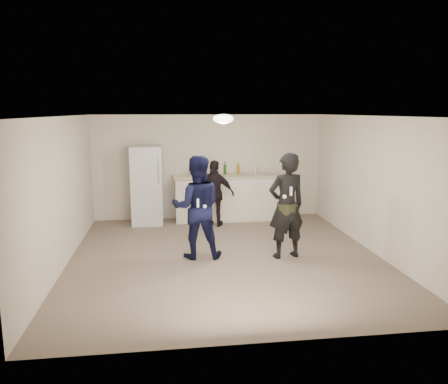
{
  "coord_description": "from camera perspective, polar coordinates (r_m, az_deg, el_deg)",
  "views": [
    {
      "loc": [
        -1.03,
        -7.45,
        2.59
      ],
      "look_at": [
        0.0,
        0.2,
        1.15
      ],
      "focal_mm": 35.0,
      "sensor_mm": 36.0,
      "label": 1
    }
  ],
  "objects": [
    {
      "name": "spectator",
      "position": [
        9.84,
        -1.19,
        -0.2
      ],
      "size": [
        0.95,
        0.67,
        1.5
      ],
      "primitive_type": "imported",
      "rotation": [
        0.0,
        0.0,
        2.76
      ],
      "color": "black",
      "rests_on": "floor"
    },
    {
      "name": "wall_back",
      "position": [
        10.58,
        -2.02,
        3.29
      ],
      "size": [
        6.0,
        0.0,
        6.0
      ],
      "primitive_type": "plane",
      "rotation": [
        1.57,
        0.0,
        0.0
      ],
      "color": "beige",
      "rests_on": "floor"
    },
    {
      "name": "fridge_handle",
      "position": [
        9.76,
        -8.56,
        2.86
      ],
      "size": [
        0.02,
        0.02,
        0.6
      ],
      "primitive_type": "cylinder",
      "color": "silver",
      "rests_on": "fridge"
    },
    {
      "name": "remote_man",
      "position": [
        7.41,
        -3.43,
        -1.44
      ],
      "size": [
        0.04,
        0.04,
        0.15
      ],
      "primitive_type": "cube",
      "color": "white",
      "rests_on": "man"
    },
    {
      "name": "counter",
      "position": [
        10.43,
        0.81,
        -0.84
      ],
      "size": [
        2.6,
        0.56,
        1.05
      ],
      "primitive_type": "cube",
      "color": "silver",
      "rests_on": "floor"
    },
    {
      "name": "wall_front",
      "position": [
        4.76,
        5.16,
        -5.84
      ],
      "size": [
        6.0,
        0.0,
        6.0
      ],
      "primitive_type": "plane",
      "rotation": [
        -1.57,
        0.0,
        0.0
      ],
      "color": "beige",
      "rests_on": "floor"
    },
    {
      "name": "woman",
      "position": [
        7.76,
        8.16,
        -1.81
      ],
      "size": [
        0.77,
        0.59,
        1.88
      ],
      "primitive_type": "imported",
      "rotation": [
        0.0,
        0.0,
        3.37
      ],
      "color": "black",
      "rests_on": "floor"
    },
    {
      "name": "shaker",
      "position": [
        10.17,
        -4.35,
        2.55
      ],
      "size": [
        0.08,
        0.08,
        0.17
      ],
      "primitive_type": "cylinder",
      "color": "#ABABAF",
      "rests_on": "counter_top"
    },
    {
      "name": "ceiling_dome",
      "position": [
        7.81,
        -0.1,
        9.55
      ],
      "size": [
        0.36,
        0.36,
        0.16
      ],
      "primitive_type": "ellipsoid",
      "color": "white",
      "rests_on": "ceiling"
    },
    {
      "name": "remote_woman",
      "position": [
        7.47,
        8.74,
        0.11
      ],
      "size": [
        0.04,
        0.04,
        0.15
      ],
      "primitive_type": "cube",
      "color": "silver",
      "rests_on": "woman"
    },
    {
      "name": "bottle_cluster",
      "position": [
        10.32,
        -0.39,
        2.85
      ],
      "size": [
        1.52,
        0.34,
        0.28
      ],
      "color": "#113D23",
      "rests_on": "counter_top"
    },
    {
      "name": "ceiling",
      "position": [
        7.52,
        0.21,
        9.89
      ],
      "size": [
        6.0,
        6.0,
        0.0
      ],
      "primitive_type": "plane",
      "rotation": [
        3.14,
        0.0,
        0.0
      ],
      "color": "silver",
      "rests_on": "wall_back"
    },
    {
      "name": "nunchuk_woman",
      "position": [
        7.49,
        7.92,
        -0.62
      ],
      "size": [
        0.07,
        0.07,
        0.07
      ],
      "primitive_type": "sphere",
      "color": "white",
      "rests_on": "woman"
    },
    {
      "name": "counter_top",
      "position": [
        10.34,
        0.82,
        2.12
      ],
      "size": [
        2.68,
        0.64,
        0.04
      ],
      "primitive_type": "cube",
      "color": "beige",
      "rests_on": "counter"
    },
    {
      "name": "nunchuk_man",
      "position": [
        7.47,
        -2.53,
        -1.89
      ],
      "size": [
        0.07,
        0.07,
        0.07
      ],
      "primitive_type": "sphere",
      "color": "white",
      "rests_on": "man"
    },
    {
      "name": "floor",
      "position": [
        7.95,
        0.19,
        -8.44
      ],
      "size": [
        6.0,
        6.0,
        0.0
      ],
      "primitive_type": "plane",
      "color": "#6B5B4C",
      "rests_on": "ground"
    },
    {
      "name": "camo_shorts",
      "position": [
        7.78,
        8.14,
        -2.45
      ],
      "size": [
        0.34,
        0.34,
        0.28
      ],
      "primitive_type": "cylinder",
      "color": "#323819",
      "rests_on": "woman"
    },
    {
      "name": "man",
      "position": [
        7.71,
        -3.58,
        -1.99
      ],
      "size": [
        0.93,
        0.74,
        1.83
      ],
      "primitive_type": "imported",
      "rotation": [
        0.0,
        0.0,
        3.08
      ],
      "color": "#0F113F",
      "rests_on": "floor"
    },
    {
      "name": "wall_left",
      "position": [
        7.76,
        -20.36,
        -0.04
      ],
      "size": [
        0.0,
        6.0,
        6.0
      ],
      "primitive_type": "plane",
      "rotation": [
        1.57,
        0.0,
        1.57
      ],
      "color": "beige",
      "rests_on": "floor"
    },
    {
      "name": "wall_right",
      "position": [
        8.46,
        19.0,
        0.87
      ],
      "size": [
        0.0,
        6.0,
        6.0
      ],
      "primitive_type": "plane",
      "rotation": [
        1.57,
        0.0,
        -1.57
      ],
      "color": "beige",
      "rests_on": "floor"
    },
    {
      "name": "fridge",
      "position": [
        10.2,
        -10.04,
        0.87
      ],
      "size": [
        0.7,
        0.7,
        1.8
      ],
      "primitive_type": "cube",
      "color": "silver",
      "rests_on": "floor"
    }
  ]
}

